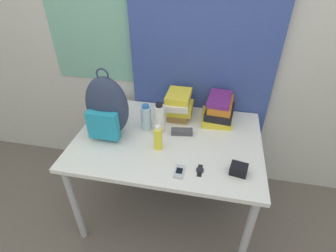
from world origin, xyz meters
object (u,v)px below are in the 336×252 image
Objects in this scene: sunglasses_case at (182,132)px; wristwatch at (200,170)px; cell_phone at (179,172)px; camera_pouch at (239,169)px; backpack at (107,108)px; water_bottle at (146,118)px; book_stack_left at (179,104)px; sports_bottle at (159,118)px; book_stack_center at (219,109)px; sunscreen_bottle at (158,138)px.

sunglasses_case is 0.38m from wristwatch.
cell_phone is 0.96× the size of camera_pouch.
backpack is 2.46× the size of water_bottle.
camera_pouch is at bearing -50.51° from book_stack_left.
sports_bottle is at bearing 133.44° from wristwatch.
book_stack_center reaches higher than camera_pouch.
water_bottle is at bearing 177.06° from sunglasses_case.
wristwatch is (0.16, -0.34, -0.01)m from sunglasses_case.
backpack is at bearing 159.41° from wristwatch.
water_bottle is at bearing -133.49° from book_stack_left.
backpack is 4.61× the size of cell_phone.
water_bottle is at bearing -156.57° from book_stack_center.
sunglasses_case is at bearing -2.94° from water_bottle.
backpack is at bearing -164.33° from sports_bottle.
sports_bottle is 2.08× the size of camera_pouch.
backpack reaches higher than book_stack_left.
book_stack_center is at bearing 23.43° from water_bottle.
book_stack_left is 0.70m from camera_pouch.
backpack is at bearing 152.11° from cell_phone.
sports_bottle reaches higher than wristwatch.
book_stack_center reaches higher than cell_phone.
backpack is 0.65m from cell_phone.
sunscreen_bottle is at bearing 151.64° from wristwatch.
sports_bottle reaches higher than book_stack_left.
sports_bottle reaches higher than sunscreen_bottle.
cell_phone is at bearing -168.83° from camera_pouch.
water_bottle reaches higher than sunglasses_case.
sunscreen_bottle is 1.59× the size of camera_pouch.
sunglasses_case is at bearing -136.24° from book_stack_center.
wristwatch is at bearing -172.86° from camera_pouch.
cell_phone is 0.35m from camera_pouch.
camera_pouch reaches higher than cell_phone.
sunscreen_bottle is (0.03, -0.19, -0.03)m from sports_bottle.
cell_phone is (0.21, -0.38, -0.10)m from sports_bottle.
water_bottle reaches higher than camera_pouch.
camera_pouch is (0.51, -0.13, -0.05)m from sunscreen_bottle.
book_stack_left reaches higher than water_bottle.
sports_bottle is 2.16× the size of cell_phone.
sports_bottle is (-0.10, -0.23, 0.00)m from book_stack_left.
sunscreen_bottle is at bearing -56.11° from water_bottle.
book_stack_center reaches higher than sunscreen_bottle.
water_bottle is at bearing 123.89° from sunscreen_bottle.
sports_bottle is at bearing 179.78° from sunglasses_case.
sunglasses_case is at bearing -0.22° from sports_bottle.
book_stack_center is at bearing 104.79° from camera_pouch.
book_stack_center is 0.34m from sunglasses_case.
sports_bottle is 0.19m from sunscreen_bottle.
sports_bottle is 1.46× the size of sunglasses_case.
camera_pouch is at bearing 7.14° from wristwatch.
wristwatch is at bearing 18.48° from cell_phone.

